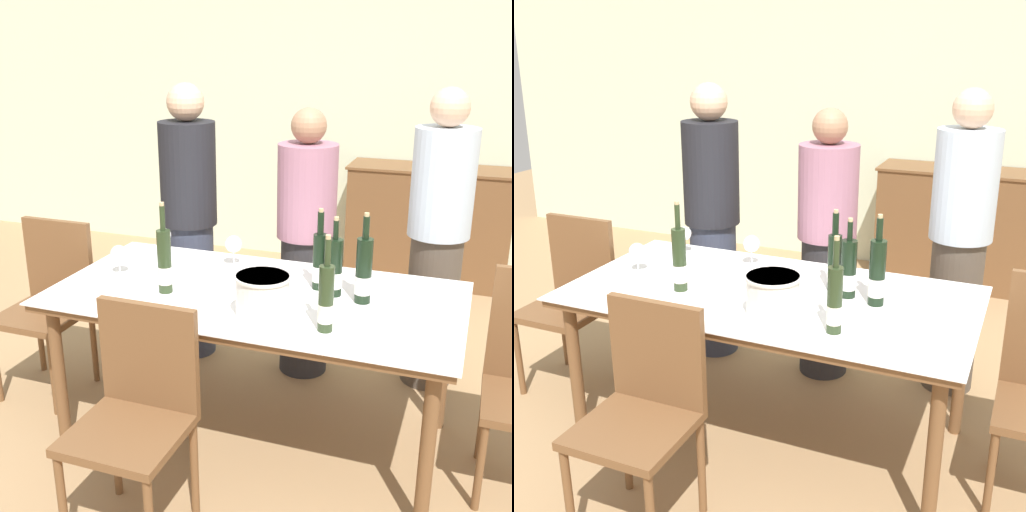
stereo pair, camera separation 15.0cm
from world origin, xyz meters
TOP-DOWN VIEW (x-y plane):
  - ground_plane at (0.00, 0.00)m, footprint 12.00×12.00m
  - back_wall at (0.00, 2.81)m, footprint 8.00×0.10m
  - sideboard_cabinet at (0.54, 2.52)m, footprint 1.28×0.46m
  - dining_table at (0.00, 0.00)m, footprint 1.88×0.97m
  - ice_bucket at (0.12, -0.25)m, footprint 0.24×0.24m
  - wine_bottle_0 at (0.40, -0.28)m, footprint 0.06×0.06m
  - wine_bottle_1 at (0.26, 0.15)m, footprint 0.06×0.06m
  - wine_bottle_2 at (0.34, 0.10)m, footprint 0.07×0.07m
  - wine_bottle_3 at (0.48, 0.06)m, footprint 0.07×0.07m
  - wine_bottle_4 at (-0.40, -0.13)m, footprint 0.07×0.07m
  - wine_glass_0 at (-0.65, 0.35)m, footprint 0.08×0.08m
  - wine_glass_1 at (-0.24, 0.31)m, footprint 0.09×0.09m
  - wine_glass_2 at (-0.72, -0.00)m, footprint 0.08×0.08m
  - chair_left_end at (-1.24, 0.09)m, footprint 0.42×0.42m
  - chair_near_front at (-0.23, -0.72)m, footprint 0.42×0.42m
  - person_host at (-0.69, 0.74)m, footprint 0.33×0.33m
  - person_guest_left at (0.03, 0.74)m, footprint 0.33×0.33m
  - person_guest_right at (0.73, 0.85)m, footprint 0.33×0.33m

SIDE VIEW (x-z plane):
  - ground_plane at x=0.00m, z-range 0.00..0.00m
  - sideboard_cabinet at x=0.54m, z-range 0.00..0.93m
  - chair_near_front at x=-0.23m, z-range 0.08..1.00m
  - chair_left_end at x=-1.24m, z-range 0.07..1.02m
  - dining_table at x=0.00m, z-range 0.31..1.08m
  - person_guest_left at x=0.03m, z-range 0.00..1.54m
  - person_host at x=-0.69m, z-range 0.00..1.65m
  - person_guest_right at x=0.73m, z-range 0.00..1.66m
  - ice_bucket at x=0.12m, z-range 0.77..0.96m
  - wine_glass_2 at x=-0.72m, z-range 0.79..0.94m
  - wine_glass_0 at x=-0.65m, z-range 0.80..0.95m
  - wine_glass_1 at x=-0.24m, z-range 0.80..0.96m
  - wine_bottle_2 at x=0.34m, z-range 0.71..1.08m
  - wine_bottle_1 at x=0.26m, z-range 0.71..1.09m
  - wine_bottle_0 at x=0.40m, z-range 0.70..1.10m
  - wine_bottle_3 at x=0.48m, z-range 0.70..1.11m
  - wine_bottle_4 at x=-0.40m, z-range 0.70..1.12m
  - back_wall at x=0.00m, z-range 0.00..2.80m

